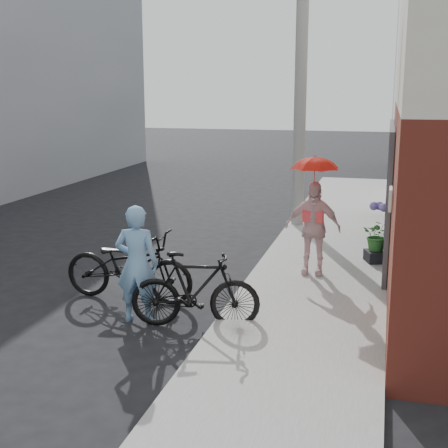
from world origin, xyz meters
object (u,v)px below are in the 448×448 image
at_px(kimono_woman, 313,228).
at_px(planter, 377,256).
at_px(bike_left, 129,266).
at_px(officer, 137,264).
at_px(bike_right, 195,290).
at_px(utility_pole, 301,78).

distance_m(kimono_woman, planter, 1.66).
height_order(bike_left, planter, bike_left).
xyz_separation_m(officer, bike_right, (0.86, -0.01, -0.31)).
distance_m(officer, bike_right, 0.92).
height_order(utility_pole, bike_left, utility_pole).
relative_size(bike_right, planter, 4.59).
bearing_deg(officer, bike_left, -65.71).
relative_size(officer, planter, 4.32).
bearing_deg(kimono_woman, planter, 45.14).
bearing_deg(bike_right, planter, -44.18).
relative_size(kimono_woman, planter, 4.12).
xyz_separation_m(bike_left, planter, (3.75, 2.83, -0.34)).
relative_size(bike_left, bike_right, 1.18).
distance_m(officer, kimono_woman, 3.40).
distance_m(officer, bike_left, 0.99).
distance_m(utility_pole, planter, 4.77).
bearing_deg(kimono_woman, bike_right, -115.31).
distance_m(officer, planter, 4.93).
bearing_deg(officer, kimono_woman, -136.51).
height_order(bike_left, kimono_woman, kimono_woman).
bearing_deg(officer, utility_pole, -108.38).
distance_m(bike_right, planter, 4.38).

